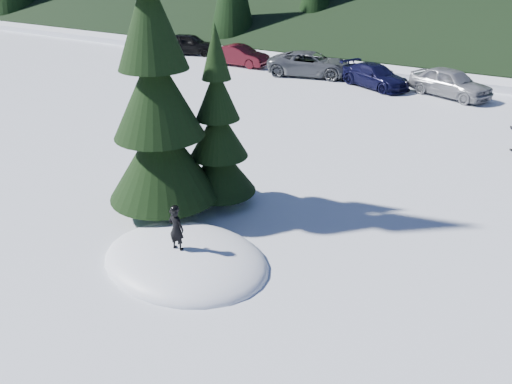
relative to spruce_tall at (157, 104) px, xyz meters
The scene contains 10 objects.
ground 4.37m from the spruce_tall, 39.29° to the right, with size 200.00×200.00×0.00m, color white.
snow_mound 4.37m from the spruce_tall, 39.29° to the right, with size 4.48×3.52×0.96m, color white.
spruce_tall is the anchor object (origin of this frame).
spruce_short 2.11m from the spruce_tall, 54.46° to the left, with size 2.20×2.20×5.37m.
child_skier 3.72m from the spruce_tall, 42.84° to the right, with size 0.41×0.27×1.12m, color black.
car_0 25.44m from the spruce_tall, 127.27° to the left, with size 1.80×4.48×1.53m, color black.
car_1 21.33m from the spruce_tall, 117.66° to the left, with size 1.43×4.10×1.35m, color #3C0B11.
car_2 19.22m from the spruce_tall, 103.33° to the left, with size 2.44×5.29×1.47m, color #515459.
car_3 18.10m from the spruce_tall, 90.02° to the left, with size 1.79×4.41×1.28m, color black.
car_4 18.69m from the spruce_tall, 77.19° to the left, with size 1.79×4.45×1.52m, color gray.
Camera 1 is at (7.13, -8.03, 7.12)m, focal length 35.00 mm.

